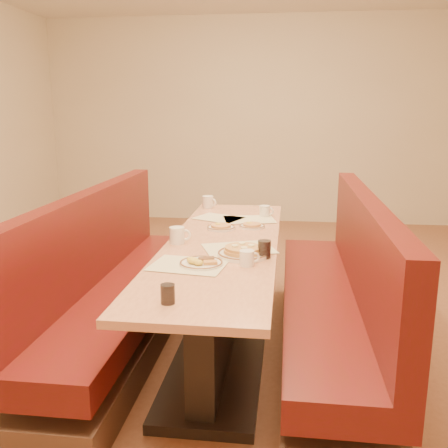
# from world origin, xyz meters

# --- Properties ---
(ground) EXTENTS (8.00, 8.00, 0.00)m
(ground) POSITION_xyz_m (0.00, 0.00, 0.00)
(ground) COLOR #9E6647
(ground) RESTS_ON ground
(room_envelope) EXTENTS (6.04, 8.04, 2.82)m
(room_envelope) POSITION_xyz_m (0.00, 0.00, 1.93)
(room_envelope) COLOR beige
(room_envelope) RESTS_ON ground
(diner_table) EXTENTS (0.70, 2.50, 0.75)m
(diner_table) POSITION_xyz_m (0.00, 0.00, 0.37)
(diner_table) COLOR black
(diner_table) RESTS_ON ground
(booth_left) EXTENTS (0.55, 2.50, 1.05)m
(booth_left) POSITION_xyz_m (-0.73, 0.00, 0.36)
(booth_left) COLOR #4C3326
(booth_left) RESTS_ON ground
(booth_right) EXTENTS (0.55, 2.50, 1.05)m
(booth_right) POSITION_xyz_m (0.73, 0.00, 0.36)
(booth_right) COLOR #4C3326
(booth_right) RESTS_ON ground
(placemat_near_left) EXTENTS (0.43, 0.35, 0.00)m
(placemat_near_left) POSITION_xyz_m (-0.12, -0.50, 0.75)
(placemat_near_left) COLOR beige
(placemat_near_left) RESTS_ON diner_table
(placemat_near_right) EXTENTS (0.49, 0.43, 0.00)m
(placemat_near_right) POSITION_xyz_m (0.12, -0.15, 0.75)
(placemat_near_right) COLOR beige
(placemat_near_right) RESTS_ON diner_table
(placemat_far_left) EXTENTS (0.42, 0.38, 0.00)m
(placemat_far_left) POSITION_xyz_m (-0.12, 0.69, 0.75)
(placemat_far_left) COLOR beige
(placemat_far_left) RESTS_ON diner_table
(placemat_far_right) EXTENTS (0.43, 0.36, 0.00)m
(placemat_far_right) POSITION_xyz_m (0.12, 0.67, 0.75)
(placemat_far_right) COLOR beige
(placemat_far_right) RESTS_ON diner_table
(pancake_plate) EXTENTS (0.30, 0.30, 0.07)m
(pancake_plate) POSITION_xyz_m (0.16, -0.28, 0.77)
(pancake_plate) COLOR white
(pancake_plate) RESTS_ON diner_table
(eggs_plate) EXTENTS (0.24, 0.24, 0.05)m
(eggs_plate) POSITION_xyz_m (-0.05, -0.49, 0.76)
(eggs_plate) COLOR white
(eggs_plate) RESTS_ON diner_table
(extra_plate_mid) EXTENTS (0.19, 0.19, 0.04)m
(extra_plate_mid) POSITION_xyz_m (0.16, 0.43, 0.76)
(extra_plate_mid) COLOR white
(extra_plate_mid) RESTS_ON diner_table
(extra_plate_far) EXTENTS (0.20, 0.20, 0.04)m
(extra_plate_far) POSITION_xyz_m (-0.06, 0.35, 0.76)
(extra_plate_far) COLOR white
(extra_plate_far) RESTS_ON diner_table
(coffee_mug_a) EXTENTS (0.11, 0.08, 0.09)m
(coffee_mug_a) POSITION_xyz_m (0.20, -0.46, 0.79)
(coffee_mug_a) COLOR white
(coffee_mug_a) RESTS_ON diner_table
(coffee_mug_b) EXTENTS (0.14, 0.10, 0.10)m
(coffee_mug_b) POSITION_xyz_m (-0.28, -0.06, 0.80)
(coffee_mug_b) COLOR white
(coffee_mug_b) RESTS_ON diner_table
(coffee_mug_c) EXTENTS (0.11, 0.08, 0.09)m
(coffee_mug_c) POSITION_xyz_m (0.23, 0.81, 0.79)
(coffee_mug_c) COLOR white
(coffee_mug_c) RESTS_ON diner_table
(coffee_mug_d) EXTENTS (0.13, 0.09, 0.10)m
(coffee_mug_d) POSITION_xyz_m (-0.27, 1.10, 0.80)
(coffee_mug_d) COLOR white
(coffee_mug_d) RESTS_ON diner_table
(soda_tumbler_near) EXTENTS (0.06, 0.06, 0.09)m
(soda_tumbler_near) POSITION_xyz_m (-0.10, -1.04, 0.79)
(soda_tumbler_near) COLOR black
(soda_tumbler_near) RESTS_ON diner_table
(soda_tumbler_mid) EXTENTS (0.07, 0.07, 0.10)m
(soda_tumbler_mid) POSITION_xyz_m (0.28, -0.31, 0.80)
(soda_tumbler_mid) COLOR black
(soda_tumbler_mid) RESTS_ON diner_table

